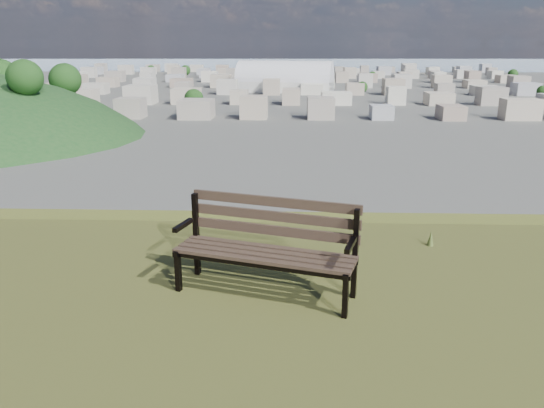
{
  "coord_description": "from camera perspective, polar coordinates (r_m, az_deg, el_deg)",
  "views": [
    {
      "loc": [
        0.73,
        -2.76,
        27.3
      ],
      "look_at": [
        0.49,
        3.85,
        25.3
      ],
      "focal_mm": 35.0,
      "sensor_mm": 36.0,
      "label": 1
    }
  ],
  "objects": [
    {
      "name": "far_hills",
      "position": [
        1407.03,
        -0.45,
        16.77
      ],
      "size": [
        2050.0,
        340.0,
        60.0
      ],
      "color": "#8996AA",
      "rests_on": "ground"
    },
    {
      "name": "park_bench",
      "position": [
        5.03,
        -0.47,
        -4.07
      ],
      "size": [
        1.78,
        1.01,
        0.89
      ],
      "rotation": [
        0.0,
        0.0,
        -0.29
      ],
      "color": "#483729",
      "rests_on": "hilltop_mesa"
    },
    {
      "name": "arena",
      "position": [
        322.39,
        1.41,
        12.97
      ],
      "size": [
        59.07,
        33.66,
        23.48
      ],
      "rotation": [
        0.0,
        0.0,
        -0.19
      ],
      "color": "silver",
      "rests_on": "ground"
    },
    {
      "name": "bay_water",
      "position": [
        903.17,
        2.1,
        15.11
      ],
      "size": [
        2400.0,
        700.0,
        0.12
      ],
      "primitive_type": "cube",
      "color": "#8DA5B3",
      "rests_on": "ground"
    },
    {
      "name": "city_blocks",
      "position": [
        397.91,
        2.03,
        13.41
      ],
      "size": [
        395.0,
        361.0,
        7.0
      ],
      "color": "beige",
      "rests_on": "ground"
    },
    {
      "name": "city_trees",
      "position": [
        323.68,
        -2.8,
        12.85
      ],
      "size": [
        406.52,
        387.2,
        9.98
      ],
      "color": "#301F18",
      "rests_on": "ground"
    }
  ]
}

